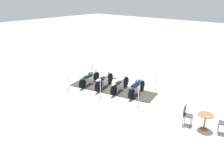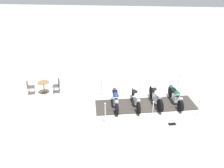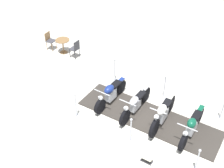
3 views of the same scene
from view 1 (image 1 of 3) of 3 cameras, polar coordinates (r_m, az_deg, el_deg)
The scene contains 15 objects.
ground_plane at distance 14.96m, azimuth 0.01°, elevation -1.33°, with size 80.00×80.00×0.00m, color beige.
display_platform at distance 14.95m, azimuth 0.01°, elevation -1.26°, with size 5.60×1.56×0.04m, color #38332D.
motorcycle_navy at distance 14.12m, azimuth 6.14°, elevation -0.71°, with size 2.12×0.72×0.91m.
motorcycle_chrome at distance 14.56m, azimuth 2.04°, elevation 0.03°, with size 2.25×0.73×0.95m.
motorcycle_cream at distance 15.05m, azimuth -1.84°, elevation 0.94°, with size 2.21×0.77×1.05m.
motorcycle_forest at distance 15.64m, azimuth -5.43°, elevation 1.44°, with size 2.22×0.76×0.91m.
stanchion_right_front at distance 15.16m, azimuth 10.53°, elevation 0.22°, with size 0.31×0.31×1.15m.
stanchion_left_mid at distance 13.68m, azimuth -2.82°, elevation -1.84°, with size 0.32×0.32×1.15m.
stanchion_right_mid at distance 15.99m, azimuth 2.43°, elevation 1.60°, with size 0.32×0.32×1.10m.
stanchion_left_front at distance 12.72m, azimuth 6.42°, elevation -4.00°, with size 0.34×0.34×1.13m.
stanchion_left_rear at distance 14.99m, azimuth -10.62°, elevation -0.24°, with size 0.33×0.33×1.09m.
stanchion_right_rear at distance 17.13m, azimuth -4.74°, elevation 2.77°, with size 0.33×0.33×1.02m.
info_placard at distance 16.88m, azimuth 0.41°, elevation 1.67°, with size 0.33×0.43×0.22m.
cafe_table at distance 11.35m, azimuth 21.79°, elevation -7.77°, with size 0.71×0.71×0.74m.
cafe_chair_near_table at distance 11.47m, azimuth 17.74°, elevation -6.95°, with size 0.46×0.46×0.95m.
Camera 1 is at (10.49, 8.94, 5.82)m, focal length 37.54 mm.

